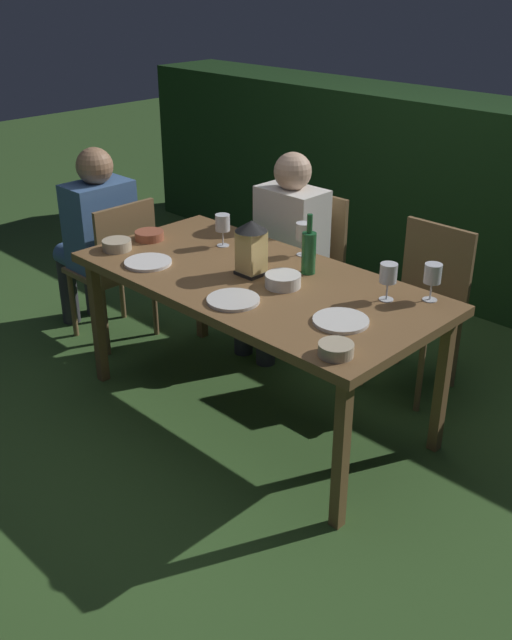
{
  "coord_description": "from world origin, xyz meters",
  "views": [
    {
      "loc": [
        2.19,
        -2.22,
        2.06
      ],
      "look_at": [
        0.0,
        0.0,
        0.52
      ],
      "focal_mm": 40.51,
      "sensor_mm": 36.0,
      "label": 1
    }
  ],
  "objects_px": {
    "bowl_olives": "(149,235)",
    "bowl_salad": "(336,349)",
    "person_in_cream": "(284,244)",
    "dining_table": "(256,288)",
    "wine_glass_c": "(303,233)",
    "chair_side_right_b": "(422,300)",
    "person_in_blue": "(95,232)",
    "green_bottle_on_table": "(309,251)",
    "plate_c": "(233,300)",
    "chair_head_near": "(117,265)",
    "bowl_bread": "(283,280)",
    "bowl_dip": "(117,245)",
    "chair_side_right_a": "(305,260)",
    "lantern_centerpiece": "(251,245)",
    "wine_glass_b": "(433,275)",
    "plate_b": "(341,321)",
    "wine_glass_a": "(223,224)",
    "plate_a": "(148,262)",
    "wine_glass_d": "(388,275)"
  },
  "relations": [
    {
      "from": "chair_head_near",
      "to": "chair_side_right_b",
      "type": "bearing_deg",
      "value": 28.15
    },
    {
      "from": "person_in_blue",
      "to": "wine_glass_b",
      "type": "bearing_deg",
      "value": 9.7
    },
    {
      "from": "person_in_blue",
      "to": "green_bottle_on_table",
      "type": "xyz_separation_m",
      "value": [
        1.48,
        0.21,
        0.22
      ]
    },
    {
      "from": "wine_glass_c",
      "to": "plate_c",
      "type": "xyz_separation_m",
      "value": [
        0.15,
        -0.63,
        -0.11
      ]
    },
    {
      "from": "plate_a",
      "to": "person_in_cream",
      "type": "bearing_deg",
      "value": 83.89
    },
    {
      "from": "dining_table",
      "to": "chair_head_near",
      "type": "xyz_separation_m",
      "value": [
        -1.14,
        0.0,
        -0.2
      ]
    },
    {
      "from": "chair_head_near",
      "to": "wine_glass_c",
      "type": "xyz_separation_m",
      "value": [
        1.11,
        0.37,
        0.38
      ]
    },
    {
      "from": "dining_table",
      "to": "plate_b",
      "type": "height_order",
      "value": "plate_b"
    },
    {
      "from": "chair_side_right_b",
      "to": "dining_table",
      "type": "bearing_deg",
      "value": -115.96
    },
    {
      "from": "person_in_cream",
      "to": "green_bottle_on_table",
      "type": "bearing_deg",
      "value": -37.75
    },
    {
      "from": "wine_glass_d",
      "to": "plate_a",
      "type": "bearing_deg",
      "value": -156.42
    },
    {
      "from": "wine_glass_b",
      "to": "chair_side_right_b",
      "type": "bearing_deg",
      "value": 123.78
    },
    {
      "from": "bowl_salad",
      "to": "plate_b",
      "type": "bearing_deg",
      "value": 124.68
    },
    {
      "from": "lantern_centerpiece",
      "to": "person_in_cream",
      "type": "bearing_deg",
      "value": 120.15
    },
    {
      "from": "bowl_dip",
      "to": "chair_side_right_a",
      "type": "bearing_deg",
      "value": 71.26
    },
    {
      "from": "bowl_bread",
      "to": "lantern_centerpiece",
      "type": "bearing_deg",
      "value": 179.27
    },
    {
      "from": "green_bottle_on_table",
      "to": "bowl_olives",
      "type": "height_order",
      "value": "green_bottle_on_table"
    },
    {
      "from": "person_in_cream",
      "to": "bowl_olives",
      "type": "relative_size",
      "value": 7.47
    },
    {
      "from": "person_in_cream",
      "to": "wine_glass_b",
      "type": "height_order",
      "value": "person_in_cream"
    },
    {
      "from": "chair_head_near",
      "to": "bowl_bread",
      "type": "bearing_deg",
      "value": 0.47
    },
    {
      "from": "wine_glass_a",
      "to": "wine_glass_b",
      "type": "distance_m",
      "value": 1.15
    },
    {
      "from": "wine_glass_c",
      "to": "plate_c",
      "type": "height_order",
      "value": "wine_glass_c"
    },
    {
      "from": "wine_glass_c",
      "to": "bowl_bread",
      "type": "relative_size",
      "value": 1.03
    },
    {
      "from": "plate_c",
      "to": "bowl_salad",
      "type": "relative_size",
      "value": 1.71
    },
    {
      "from": "person_in_blue",
      "to": "chair_side_right_b",
      "type": "relative_size",
      "value": 1.32
    },
    {
      "from": "person_in_blue",
      "to": "person_in_cream",
      "type": "bearing_deg",
      "value": 34.01
    },
    {
      "from": "person_in_blue",
      "to": "plate_a",
      "type": "bearing_deg",
      "value": -16.53
    },
    {
      "from": "chair_side_right_b",
      "to": "lantern_centerpiece",
      "type": "xyz_separation_m",
      "value": [
        -0.45,
        -0.81,
        0.41
      ]
    },
    {
      "from": "chair_head_near",
      "to": "plate_b",
      "type": "relative_size",
      "value": 3.74
    },
    {
      "from": "wine_glass_b",
      "to": "person_in_blue",
      "type": "bearing_deg",
      "value": -170.3
    },
    {
      "from": "lantern_centerpiece",
      "to": "wine_glass_c",
      "type": "relative_size",
      "value": 1.57
    },
    {
      "from": "wine_glass_c",
      "to": "plate_b",
      "type": "height_order",
      "value": "wine_glass_c"
    },
    {
      "from": "wine_glass_b",
      "to": "plate_a",
      "type": "height_order",
      "value": "wine_glass_b"
    },
    {
      "from": "person_in_blue",
      "to": "bowl_bread",
      "type": "height_order",
      "value": "person_in_blue"
    },
    {
      "from": "bowl_dip",
      "to": "plate_b",
      "type": "bearing_deg",
      "value": 6.24
    },
    {
      "from": "bowl_olives",
      "to": "bowl_salad",
      "type": "xyz_separation_m",
      "value": [
        1.51,
        -0.3,
        0.0
      ]
    },
    {
      "from": "chair_side_right_b",
      "to": "bowl_olives",
      "type": "relative_size",
      "value": 5.65
    },
    {
      "from": "chair_side_right_b",
      "to": "lantern_centerpiece",
      "type": "relative_size",
      "value": 3.28
    },
    {
      "from": "chair_side_right_a",
      "to": "plate_b",
      "type": "height_order",
      "value": "chair_side_right_a"
    },
    {
      "from": "dining_table",
      "to": "green_bottle_on_table",
      "type": "relative_size",
      "value": 6.17
    },
    {
      "from": "dining_table",
      "to": "wine_glass_c",
      "type": "xyz_separation_m",
      "value": [
        -0.04,
        0.37,
        0.17
      ]
    },
    {
      "from": "lantern_centerpiece",
      "to": "plate_c",
      "type": "relative_size",
      "value": 1.14
    },
    {
      "from": "chair_head_near",
      "to": "wine_glass_a",
      "type": "height_order",
      "value": "wine_glass_a"
    },
    {
      "from": "dining_table",
      "to": "chair_side_right_a",
      "type": "relative_size",
      "value": 2.06
    },
    {
      "from": "person_in_blue",
      "to": "bowl_dip",
      "type": "relative_size",
      "value": 7.72
    },
    {
      "from": "plate_c",
      "to": "bowl_bread",
      "type": "distance_m",
      "value": 0.28
    },
    {
      "from": "chair_head_near",
      "to": "chair_side_right_b",
      "type": "height_order",
      "value": "same"
    },
    {
      "from": "chair_head_near",
      "to": "plate_b",
      "type": "xyz_separation_m",
      "value": [
        1.72,
        -0.09,
        0.27
      ]
    },
    {
      "from": "plate_a",
      "to": "bowl_salad",
      "type": "bearing_deg",
      "value": -3.44
    },
    {
      "from": "person_in_cream",
      "to": "bowl_dip",
      "type": "relative_size",
      "value": 7.72
    }
  ]
}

